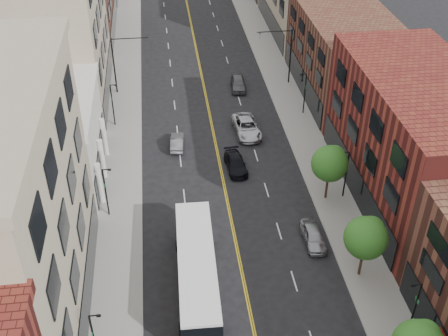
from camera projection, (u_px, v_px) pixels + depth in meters
name	position (u px, v px, depth m)	size (l,w,h in m)	color
sidewalk_left	(123.00, 148.00, 60.28)	(4.00, 110.00, 0.15)	gray
sidewalk_right	(305.00, 136.00, 62.28)	(4.00, 110.00, 0.15)	gray
bldg_l_white	(45.00, 142.00, 54.07)	(10.00, 14.00, 8.00)	silver
bldg_l_far_a	(57.00, 27.00, 64.90)	(10.00, 20.00, 18.00)	tan
bldg_r_mid	(415.00, 140.00, 50.65)	(10.00, 22.00, 12.00)	maroon
bldg_r_far_a	(345.00, 55.00, 68.20)	(10.00, 20.00, 10.00)	brown
tree_r_2	(367.00, 236.00, 42.95)	(3.40, 3.40, 5.59)	black
tree_r_3	(331.00, 162.00, 51.03)	(3.40, 3.40, 5.59)	black
lamp_l_2	(106.00, 190.00, 49.61)	(0.81, 0.55, 5.05)	black
lamp_l_3	(113.00, 103.00, 62.54)	(0.81, 0.55, 5.05)	black
lamp_r_1	(415.00, 306.00, 38.87)	(0.81, 0.55, 5.05)	black
lamp_r_2	(346.00, 172.00, 51.80)	(0.81, 0.55, 5.05)	black
lamp_r_3	(305.00, 91.00, 64.73)	(0.81, 0.55, 5.05)	black
signal_mast_left	(119.00, 59.00, 68.10)	(4.49, 0.18, 7.20)	black
signal_mast_right	(285.00, 50.00, 70.16)	(4.49, 0.18, 7.20)	black
city_bus	(197.00, 270.00, 43.08)	(3.42, 13.12, 3.35)	white
car_parked_far	(313.00, 236.00, 48.03)	(1.68, 4.19, 1.43)	#999BA0
car_lane_behind	(177.00, 142.00, 60.26)	(1.34, 3.85, 1.27)	#525358
car_lane_a	(236.00, 164.00, 56.90)	(1.86, 4.58, 1.33)	black
car_lane_b	(247.00, 127.00, 62.49)	(2.66, 5.77, 1.60)	silver
car_lane_c	(238.00, 83.00, 71.24)	(1.81, 4.49, 1.53)	#4F5054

